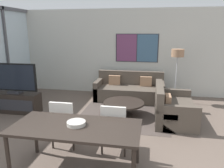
% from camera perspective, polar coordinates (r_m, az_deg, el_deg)
% --- Properties ---
extents(wall_back, '(7.51, 0.09, 2.80)m').
position_cam_1_polar(wall_back, '(7.38, 1.85, 8.33)').
color(wall_back, silver).
rests_on(wall_back, ground_plane).
extents(area_rug, '(2.23, 1.97, 0.01)m').
position_cam_1_polar(area_rug, '(5.63, 3.04, -8.21)').
color(area_rug, '#473D38').
rests_on(area_rug, ground_plane).
extents(tv_console, '(1.27, 0.41, 0.52)m').
position_cam_1_polar(tv_console, '(6.31, -23.72, -4.47)').
color(tv_console, black).
rests_on(tv_console, ground_plane).
extents(television, '(1.25, 0.20, 0.79)m').
position_cam_1_polar(television, '(6.15, -24.31, 1.34)').
color(television, '#2D2D33').
rests_on(television, tv_console).
extents(sofa_main, '(2.08, 0.91, 0.85)m').
position_cam_1_polar(sofa_main, '(6.86, 4.59, -1.75)').
color(sofa_main, '#51473D').
rests_on(sofa_main, ground_plane).
extents(sofa_side, '(0.91, 1.46, 0.85)m').
position_cam_1_polar(sofa_side, '(5.45, 15.16, -6.39)').
color(sofa_side, '#51473D').
rests_on(sofa_side, ground_plane).
extents(coffee_table, '(1.02, 1.02, 0.36)m').
position_cam_1_polar(coffee_table, '(5.53, 3.07, -5.61)').
color(coffee_table, black).
rests_on(coffee_table, ground_plane).
extents(dining_table, '(1.90, 0.88, 0.75)m').
position_cam_1_polar(dining_table, '(3.33, -9.40, -11.83)').
color(dining_table, black).
rests_on(dining_table, ground_plane).
extents(dining_chair_left, '(0.46, 0.46, 0.90)m').
position_cam_1_polar(dining_chair_left, '(4.14, -12.29, -9.42)').
color(dining_chair_left, beige).
rests_on(dining_chair_left, ground_plane).
extents(dining_chair_centre, '(0.46, 0.46, 0.90)m').
position_cam_1_polar(dining_chair_centre, '(3.86, 0.64, -10.86)').
color(dining_chair_centre, beige).
rests_on(dining_chair_centre, ground_plane).
extents(fruit_bowl, '(0.28, 0.28, 0.06)m').
position_cam_1_polar(fruit_bowl, '(3.32, -9.32, -10.00)').
color(fruit_bowl, '#B7B2A8').
rests_on(fruit_bowl, dining_table).
extents(floor_lamp, '(0.36, 0.36, 1.59)m').
position_cam_1_polar(floor_lamp, '(6.63, 16.73, 6.78)').
color(floor_lamp, '#2D2D33').
rests_on(floor_lamp, ground_plane).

